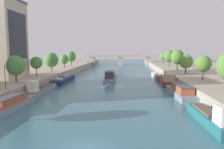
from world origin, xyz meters
TOP-DOWN VIEW (x-y plane):
  - ground_plane at (0.00, 0.00)m, footprint 400.00×400.00m
  - quay_left at (-35.06, 55.00)m, footprint 36.00×170.00m
  - quay_right at (35.06, 55.00)m, footprint 36.00×170.00m
  - barge_midriver at (-1.42, 51.52)m, footprint 4.14×21.69m
  - wake_behind_barge at (0.09, 38.02)m, footprint 5.60×5.96m
  - moored_boat_left_upstream at (-14.70, 13.51)m, footprint 2.71×13.02m
  - moored_boat_left_gap_after at (-15.37, 26.84)m, footprint 2.54×13.22m
  - moored_boat_left_near at (-15.22, 44.10)m, footprint 3.37×16.20m
  - moored_boat_right_upstream at (14.99, 8.09)m, footprint 2.50×13.11m
  - moored_boat_right_second at (15.34, 25.60)m, footprint 3.54×15.27m
  - moored_boat_right_end at (15.28, 42.36)m, footprint 3.51×16.82m
  - moored_boat_right_near at (14.47, 58.39)m, footprint 2.13×11.23m
  - tree_left_third at (-20.98, 26.80)m, footprint 4.04×4.04m
  - tree_left_past_mid at (-21.65, 39.58)m, footprint 3.35×3.35m
  - tree_left_far at (-21.30, 51.01)m, footprint 4.53×4.53m
  - tree_left_midway at (-20.83, 64.30)m, footprint 3.32×3.32m
  - tree_left_nearest at (-21.11, 75.98)m, footprint 4.25×4.25m
  - tree_right_by_lamp at (22.38, 33.26)m, footprint 3.79×3.79m
  - tree_right_third at (21.83, 46.71)m, footprint 4.11×4.11m
  - tree_right_nearest at (22.08, 59.19)m, footprint 4.78×4.78m
  - tree_right_second at (22.06, 74.40)m, footprint 4.69×4.69m
  - tree_right_past_mid at (21.89, 87.69)m, footprint 3.61×3.61m
  - lamppost_left_bank at (-18.70, 18.50)m, footprint 0.28×0.28m
  - bridge_far at (0.00, 111.28)m, footprint 58.12×4.40m

SIDE VIEW (x-z plane):
  - ground_plane at x=0.00m, z-range 0.00..0.00m
  - wake_behind_barge at x=0.09m, z-range 0.00..0.03m
  - moored_boat_right_near at x=14.47m, z-range -0.52..1.72m
  - moored_boat_left_near at x=-15.22m, z-range -0.53..1.86m
  - barge_midriver at x=-1.42m, z-range -0.66..2.45m
  - moored_boat_left_gap_after at x=-15.37m, z-range -0.67..2.62m
  - moored_boat_left_upstream at x=-14.70m, z-range -0.20..2.20m
  - moored_boat_right_upstream at x=14.99m, z-range -0.70..2.78m
  - moored_boat_right_end at x=15.28m, z-range -0.69..2.78m
  - moored_boat_right_second at x=15.34m, z-range -0.22..2.47m
  - quay_left at x=-35.06m, z-range 0.00..2.45m
  - quay_right at x=35.06m, z-range 0.00..2.45m
  - bridge_far at x=0.00m, z-range 0.89..7.60m
  - lamppost_left_bank at x=-18.70m, z-range 2.68..7.49m
  - tree_left_midway at x=-20.83m, z-range 3.25..8.63m
  - tree_left_past_mid at x=-21.65m, z-range 3.39..8.72m
  - tree_right_third at x=21.83m, z-range 3.27..9.14m
  - tree_left_third at x=-20.98m, z-range 3.18..9.28m
  - tree_left_far at x=-21.30m, z-range 3.17..9.54m
  - tree_right_by_lamp at x=22.38m, z-range 3.42..9.41m
  - tree_right_past_mid at x=21.89m, z-range 3.59..9.68m
  - tree_left_nearest at x=-21.11m, z-range 3.40..10.03m
  - tree_right_second at x=22.06m, z-range 3.41..10.51m
  - tree_right_nearest at x=22.08m, z-range 3.45..10.74m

